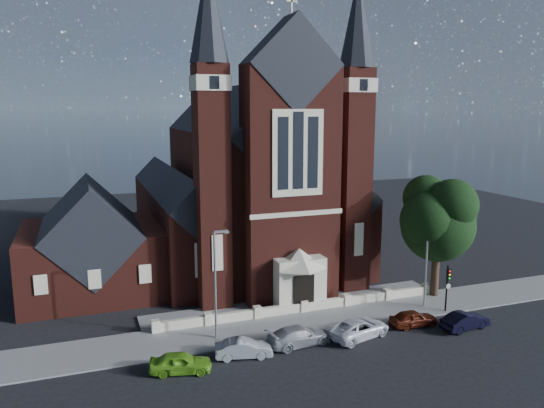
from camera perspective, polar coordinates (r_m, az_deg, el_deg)
The scene contains 16 objects.
ground at distance 52.01m, azimuth -0.38°, elevation -8.30°, with size 120.00×120.00×0.00m, color black.
pavement_strip at distance 42.90m, azimuth 4.48°, elevation -12.48°, with size 60.00×5.00×0.12m, color slate.
forecourt_paving at distance 46.30m, azimuth 2.38°, elevation -10.70°, with size 26.00×3.00×0.14m, color slate.
forecourt_wall at distance 44.59m, azimuth 3.39°, elevation -11.56°, with size 24.00×0.40×0.90m, color beige.
church at distance 57.44m, azimuth -3.08°, elevation 1.88°, with size 20.01×34.90×29.20m.
parish_hall at distance 50.97m, azimuth -18.83°, elevation -4.55°, with size 12.00×12.20×10.24m.
street_tree at distance 48.21m, azimuth 17.74°, elevation -1.71°, with size 6.40×6.60×10.70m.
street_lamp_left at distance 38.38m, azimuth -6.02°, elevation -7.96°, with size 1.16×0.22×8.09m.
street_lamp_right at distance 45.95m, azimuth 16.40°, elevation -5.25°, with size 1.16×0.22×8.09m.
traffic_signal at distance 45.87m, azimuth 18.37°, elevation -8.02°, with size 0.28×0.42×4.00m.
car_lime_van at distance 35.55m, azimuth -9.80°, elevation -16.47°, with size 1.57×3.91×1.33m, color #6CB824.
car_silver_a at distance 37.00m, azimuth -3.08°, elevation -15.26°, with size 1.34×3.85×1.27m, color #9FA2A6.
car_silver_b at distance 38.71m, azimuth 2.94°, elevation -13.97°, with size 1.93×4.74×1.37m, color #9B9EA2.
car_white_suv at distance 40.36m, azimuth 9.30°, elevation -13.04°, with size 2.29×4.96×1.38m, color white.
car_dark_red at distance 43.09m, azimuth 14.96°, elevation -11.79°, with size 1.51×3.74×1.27m, color #571D0E.
car_navy at distance 43.72m, azimuth 20.06°, elevation -11.72°, with size 1.40×4.00×1.32m, color black.
Camera 1 is at (-16.65, -31.39, 16.60)m, focal length 35.00 mm.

